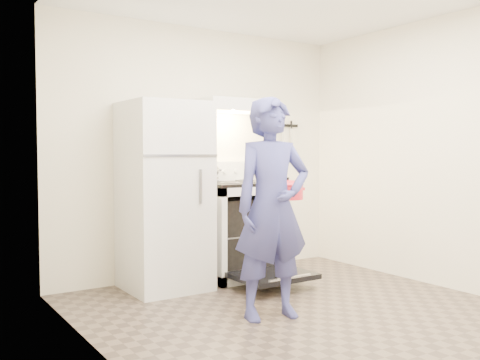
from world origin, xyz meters
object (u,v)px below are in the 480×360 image
Objects in this scene: refrigerator at (164,196)px; tea_kettle at (211,169)px; dutch_oven at (287,192)px; stove_body at (237,231)px; person at (272,208)px.

tea_kettle is at bearing 20.98° from refrigerator.
dutch_oven is at bearing -52.41° from refrigerator.
refrigerator reaches higher than stove_body.
person is at bearing -111.82° from stove_body.
refrigerator is at bearing -159.02° from tea_kettle.
person is (0.31, -1.23, -0.02)m from refrigerator.
stove_body is 1.05m from dutch_oven.
tea_kettle is 0.15× the size of person.
tea_kettle is at bearing 128.44° from stove_body.
refrigerator is at bearing 113.79° from person.
refrigerator is 5.02× the size of dutch_oven.
tea_kettle is (-0.17, 0.22, 0.62)m from stove_body.
stove_body is at bearing 1.77° from refrigerator.
dutch_oven reaches higher than stove_body.
tea_kettle is at bearing 93.18° from dutch_oven.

